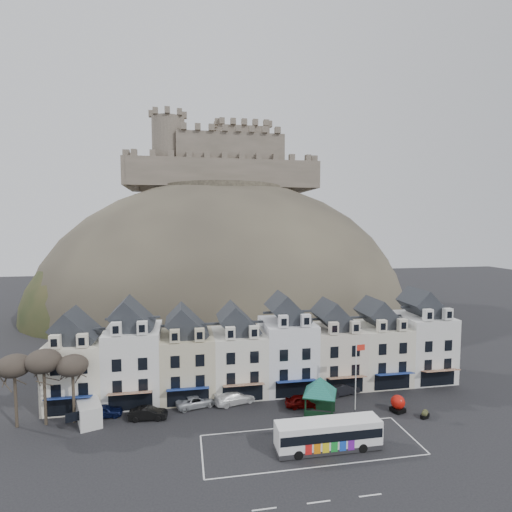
{
  "coord_description": "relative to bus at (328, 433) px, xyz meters",
  "views": [
    {
      "loc": [
        -10.48,
        -36.22,
        22.5
      ],
      "look_at": [
        0.48,
        24.0,
        17.59
      ],
      "focal_mm": 28.0,
      "sensor_mm": 36.0,
      "label": 1
    }
  ],
  "objects": [
    {
      "name": "townhouse_terrace",
      "position": [
        -3.3,
        15.88,
        3.64
      ],
      "size": [
        54.4,
        9.35,
        11.8
      ],
      "color": "white",
      "rests_on": "ground"
    },
    {
      "name": "castle",
      "position": [
        -2.94,
        75.84,
        38.54
      ],
      "size": [
        50.2,
        22.2,
        22.0
      ],
      "color": "brown",
      "rests_on": "ground"
    },
    {
      "name": "white_van",
      "position": [
        -24.92,
        10.44,
        -0.45
      ],
      "size": [
        3.92,
        5.72,
        2.4
      ],
      "rotation": [
        0.0,
        0.0,
        0.34
      ],
      "color": "silver",
      "rests_on": "ground"
    },
    {
      "name": "planter_west",
      "position": [
        13.55,
        4.3,
        -1.21
      ],
      "size": [
        1.05,
        0.79,
        0.94
      ],
      "rotation": [
        0.0,
        0.0,
        0.39
      ],
      "color": "black",
      "rests_on": "ground"
    },
    {
      "name": "flagpole",
      "position": [
        6.41,
        7.61,
        3.07
      ],
      "size": [
        1.2,
        0.16,
        8.28
      ],
      "rotation": [
        0.0,
        0.0,
        0.07
      ],
      "color": "silver",
      "rests_on": "ground"
    },
    {
      "name": "red_buoy",
      "position": [
        11.1,
        6.13,
        -0.61
      ],
      "size": [
        1.75,
        1.75,
        2.05
      ],
      "rotation": [
        0.0,
        0.0,
        0.33
      ],
      "color": "black",
      "rests_on": "ground"
    },
    {
      "name": "planter_east",
      "position": [
        13.25,
        4.03,
        -1.23
      ],
      "size": [
        0.96,
        0.65,
        0.88
      ],
      "rotation": [
        0.0,
        0.0,
        0.26
      ],
      "color": "black",
      "rests_on": "ground"
    },
    {
      "name": "car_navy",
      "position": [
        -23.43,
        11.09,
        -0.92
      ],
      "size": [
        4.41,
        1.99,
        1.47
      ],
      "primitive_type": "imported",
      "rotation": [
        0.0,
        0.0,
        1.63
      ],
      "color": "#0A1236",
      "rests_on": "ground"
    },
    {
      "name": "tree_left_mid",
      "position": [
        -29.45,
        10.41,
        5.58
      ],
      "size": [
        3.78,
        3.78,
        8.64
      ],
      "color": "#352C21",
      "rests_on": "ground"
    },
    {
      "name": "car_white",
      "position": [
        -7.85,
        11.91,
        -0.89
      ],
      "size": [
        5.71,
        3.52,
        1.54
      ],
      "primitive_type": "imported",
      "rotation": [
        0.0,
        0.0,
        1.84
      ],
      "color": "white",
      "rests_on": "ground"
    },
    {
      "name": "ground",
      "position": [
        -3.45,
        -0.09,
        -1.66
      ],
      "size": [
        300.0,
        300.0,
        0.0
      ],
      "primitive_type": "plane",
      "color": "black",
      "rests_on": "ground"
    },
    {
      "name": "bus",
      "position": [
        0.0,
        0.0,
        0.0
      ],
      "size": [
        10.63,
        2.5,
        3.0
      ],
      "rotation": [
        0.0,
        0.0,
        0.0
      ],
      "color": "#262628",
      "rests_on": "ground"
    },
    {
      "name": "car_maroon",
      "position": [
        0.26,
        9.41,
        -0.92
      ],
      "size": [
        4.49,
        2.16,
        1.48
      ],
      "primitive_type": "imported",
      "rotation": [
        0.0,
        0.0,
        1.47
      ],
      "color": "#530504",
      "rests_on": "ground"
    },
    {
      "name": "coach_bay_markings",
      "position": [
        -1.45,
        1.16,
        -1.66
      ],
      "size": [
        22.0,
        7.5,
        0.01
      ],
      "primitive_type": "cube",
      "color": "silver",
      "rests_on": "ground"
    },
    {
      "name": "car_charcoal",
      "position": [
        6.4,
        11.91,
        -0.88
      ],
      "size": [
        4.99,
        2.7,
        1.56
      ],
      "primitive_type": "imported",
      "rotation": [
        0.0,
        0.0,
        1.8
      ],
      "color": "black",
      "rests_on": "ground"
    },
    {
      "name": "car_black",
      "position": [
        -18.25,
        9.59,
        -0.94
      ],
      "size": [
        4.47,
        1.89,
        1.43
      ],
      "primitive_type": "imported",
      "rotation": [
        0.0,
        0.0,
        1.49
      ],
      "color": "black",
      "rests_on": "ground"
    },
    {
      "name": "bus_shelter",
      "position": [
        1.55,
        6.85,
        1.98
      ],
      "size": [
        6.72,
        6.72,
        4.69
      ],
      "rotation": [
        0.0,
        0.0,
        -0.43
      ],
      "color": "black",
      "rests_on": "ground"
    },
    {
      "name": "tree_left_far",
      "position": [
        -32.45,
        10.41,
        5.24
      ],
      "size": [
        3.61,
        3.61,
        8.24
      ],
      "color": "#352C21",
      "rests_on": "ground"
    },
    {
      "name": "car_silver",
      "position": [
        -12.67,
        11.91,
        -0.96
      ],
      "size": [
        5.34,
        3.49,
        1.39
      ],
      "primitive_type": "imported",
      "rotation": [
        0.0,
        0.0,
        1.83
      ],
      "color": "silver",
      "rests_on": "ground"
    },
    {
      "name": "tree_left_near",
      "position": [
        -26.45,
        10.41,
        4.9
      ],
      "size": [
        3.43,
        3.43,
        7.84
      ],
      "color": "#352C21",
      "rests_on": "ground"
    },
    {
      "name": "castle_hill",
      "position": [
        -2.2,
        68.86,
        -1.55
      ],
      "size": [
        100.0,
        76.0,
        68.0
      ],
      "color": "#322D26",
      "rests_on": "ground"
    }
  ]
}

